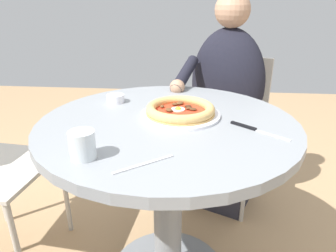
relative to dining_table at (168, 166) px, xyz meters
name	(u,v)px	position (x,y,z in m)	size (l,w,h in m)	color
dining_table	(168,166)	(0.00, 0.00, 0.00)	(0.92, 0.92, 0.75)	gray
pizza_on_plate	(180,111)	(-0.05, 0.04, 0.21)	(0.29, 0.29, 0.04)	white
water_glass	(83,147)	(0.30, -0.20, 0.22)	(0.07, 0.07, 0.08)	silver
steak_knife	(251,128)	(0.05, 0.28, 0.19)	(0.14, 0.17, 0.01)	silver
ramekin_capers	(115,98)	(-0.18, -0.23, 0.20)	(0.07, 0.07, 0.03)	white
fork_utensil	(144,164)	(0.32, -0.03, 0.19)	(0.12, 0.15, 0.00)	#BCBCC1
diner_person	(224,119)	(-0.60, 0.26, -0.03)	(0.46, 0.51, 1.19)	#282833
cafe_chair_diner	(232,114)	(-0.72, 0.32, -0.05)	(0.53, 0.53, 0.84)	beige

